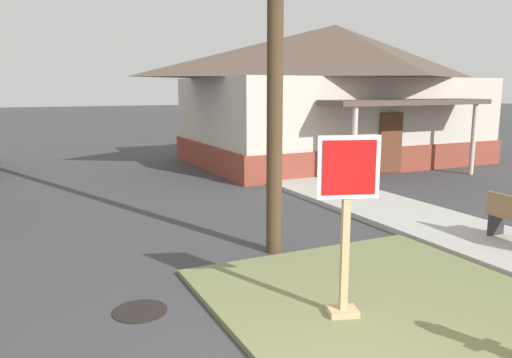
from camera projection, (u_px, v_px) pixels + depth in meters
grass_corner_patch at (408, 315)px, 6.27m from camera, size 4.41×5.33×0.08m
sidewalk_strip at (395, 212)px, 11.42m from camera, size 2.20×16.70×0.12m
stop_sign at (346, 229)px, 5.97m from camera, size 0.72×0.38×2.24m
manhole_cover at (140, 311)px, 6.45m from camera, size 0.70×0.70×0.02m
corner_house at (334, 92)px, 19.34m from camera, size 11.26×8.42×5.23m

